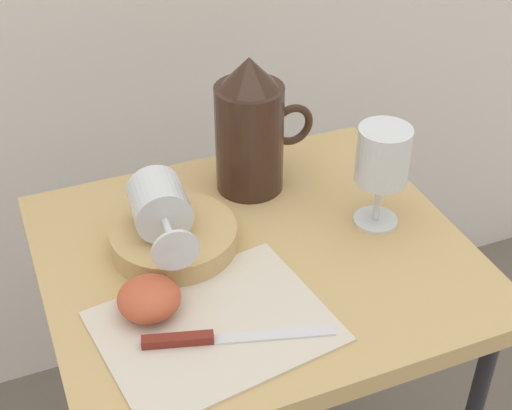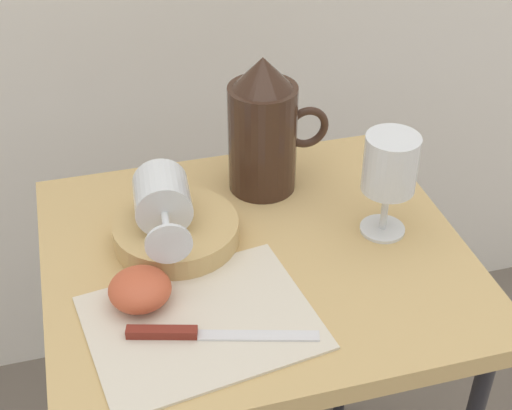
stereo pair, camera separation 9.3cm
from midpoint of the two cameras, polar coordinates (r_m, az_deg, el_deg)
The scene contains 8 objects.
table at distance 1.06m, azimuth -2.53°, elevation -6.45°, with size 0.57×0.51×0.68m.
linen_napkin at distance 0.91m, azimuth -6.17°, elevation -9.43°, with size 0.27×0.21×0.00m, color beige.
basket_tray at distance 1.02m, azimuth -8.94°, elevation -2.61°, with size 0.17×0.17×0.04m, color tan.
pitcher at distance 1.10m, azimuth -2.88°, elevation 5.24°, with size 0.15×0.10×0.21m.
wine_glass_upright at distance 1.02m, azimuth 7.11°, elevation 3.37°, with size 0.07×0.07×0.15m.
wine_glass_tipped_near at distance 0.99m, azimuth -10.09°, elevation -0.19°, with size 0.08×0.15×0.08m.
apple_half_left at distance 0.92m, azimuth -11.14°, elevation -7.19°, with size 0.08×0.08×0.04m, color #C15133.
knife at distance 0.89m, azimuth -6.62°, elevation -10.29°, with size 0.23×0.08×0.01m.
Camera 1 is at (-0.29, -0.72, 1.33)m, focal length 51.88 mm.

